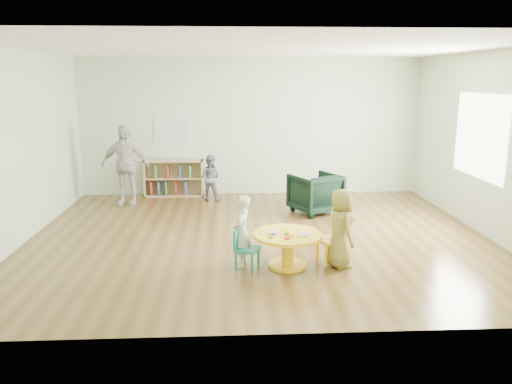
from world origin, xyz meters
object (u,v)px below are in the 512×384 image
adult_caretaker (125,165)px  kid_chair_right (335,238)px  armchair (315,193)px  toddler (210,178)px  child_left (242,231)px  child_right (340,228)px  kid_chair_left (244,247)px  bookshelf (173,178)px  activity_table (288,244)px

adult_caretaker → kid_chair_right: bearing=-41.8°
armchair → toddler: toddler is taller
kid_chair_right → adult_caretaker: 4.72m
kid_chair_right → armchair: (0.16, 2.50, 0.03)m
armchair → child_left: bearing=35.4°
child_right → adult_caretaker: 4.84m
kid_chair_left → bookshelf: (-1.35, 4.14, 0.09)m
kid_chair_right → toddler: toddler is taller
child_right → adult_caretaker: adult_caretaker is taller
armchair → child_left: 2.94m
child_right → toddler: 4.10m
kid_chair_left → armchair: 2.99m
kid_chair_left → toddler: toddler is taller
armchair → adult_caretaker: adult_caretaker is taller
kid_chair_left → child_right: size_ratio=0.51×
bookshelf → child_right: 4.87m
toddler → adult_caretaker: (-1.60, -0.25, 0.31)m
bookshelf → adult_caretaker: (-0.82, -0.69, 0.40)m
child_left → adult_caretaker: 4.00m
armchair → child_right: (-0.13, -2.65, 0.16)m
activity_table → armchair: size_ratio=1.13×
activity_table → kid_chair_right: bearing=11.6°
bookshelf → armchair: 3.09m
kid_chair_left → child_right: bearing=114.9°
child_left → adult_caretaker: bearing=-135.7°
bookshelf → child_left: (1.32, -4.06, 0.10)m
bookshelf → child_left: bearing=-72.0°
armchair → adult_caretaker: size_ratio=0.51×
kid_chair_left → bookshelf: 4.35m
kid_chair_left → kid_chair_right: 1.21m
bookshelf → armchair: (2.71, -1.48, -0.01)m
child_right → toddler: bearing=11.2°
activity_table → child_left: child_left is taller
activity_table → child_right: size_ratio=0.87×
bookshelf → kid_chair_right: bearing=-57.4°
kid_chair_left → activity_table: bearing=117.9°
activity_table → kid_chair_left: kid_chair_left is taller
kid_chair_left → armchair: (1.36, 2.66, 0.08)m
kid_chair_right → armchair: armchair is taller
toddler → kid_chair_right: bearing=131.2°
adult_caretaker → kid_chair_left: bearing=-55.3°
activity_table → toddler: (-1.13, 3.66, 0.15)m
kid_chair_left → toddler: bearing=-146.5°
activity_table → adult_caretaker: adult_caretaker is taller
activity_table → bookshelf: 4.53m
kid_chair_right → toddler: size_ratio=0.68×
armchair → child_left: (-1.39, -2.58, 0.11)m
activity_table → armchair: 2.75m
child_right → adult_caretaker: (-3.40, 3.44, 0.26)m
armchair → toddler: 2.19m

